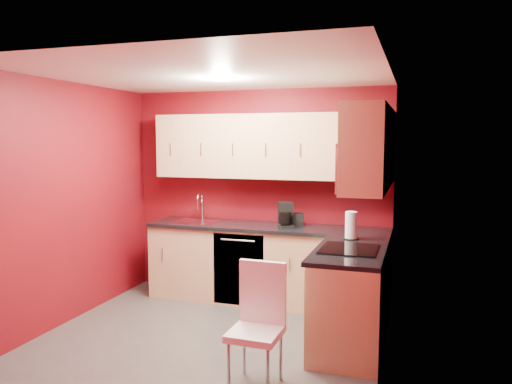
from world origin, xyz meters
The scene contains 21 objects.
floor centered at (0.00, 0.00, 0.00)m, with size 3.20×3.20×0.00m, color #444140.
ceiling centered at (0.00, 0.00, 2.50)m, with size 3.20×3.20×0.00m, color white.
wall_back centered at (0.00, 1.50, 1.25)m, with size 3.20×3.20×0.00m, color maroon.
wall_front centered at (0.00, -1.50, 1.25)m, with size 3.20×3.20×0.00m, color maroon.
wall_left centered at (-1.60, 0.00, 1.25)m, with size 3.00×3.00×0.00m, color maroon.
wall_right centered at (1.60, 0.00, 1.25)m, with size 3.00×3.00×0.00m, color maroon.
base_cabinets_back centered at (0.20, 1.20, 0.43)m, with size 2.80×0.60×0.87m, color tan.
base_cabinets_right centered at (1.30, 0.25, 0.43)m, with size 0.60×1.30×0.87m, color tan.
countertop_back centered at (0.20, 1.19, 0.89)m, with size 2.80×0.63×0.04m, color black.
countertop_right centered at (1.29, 0.23, 0.89)m, with size 0.63×1.27×0.04m, color black.
upper_cabinets_back centered at (0.20, 1.32, 1.83)m, with size 2.80×0.35×0.75m, color tan.
upper_cabinets_right centered at (1.42, 0.44, 1.89)m, with size 0.35×1.55×0.75m.
microwave centered at (1.39, 0.20, 1.66)m, with size 0.42×0.76×0.42m.
cooktop centered at (1.28, 0.20, 0.92)m, with size 0.50×0.55×0.01m, color black.
sink centered at (-0.70, 1.20, 0.94)m, with size 0.52×0.42×0.35m.
dishwasher_front centered at (-0.05, 0.91, 0.43)m, with size 0.60×0.02×0.82m, color black.
downlight centered at (0.00, 0.30, 2.48)m, with size 0.20×0.20×0.01m, color white.
coffee_maker centered at (0.44, 1.14, 1.05)m, with size 0.17×0.23×0.28m, color black, non-canonical shape.
napkin_holder centered at (0.54, 1.29, 0.98)m, with size 0.14×0.14×0.15m, color black, non-canonical shape.
paper_towel centered at (1.23, 0.70, 1.05)m, with size 0.16×0.16×0.28m, color white, non-canonical shape.
dining_chair centered at (0.70, -0.77, 0.47)m, with size 0.38×0.40×0.95m, color white, non-canonical shape.
Camera 1 is at (1.85, -4.28, 1.90)m, focal length 35.00 mm.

